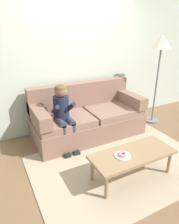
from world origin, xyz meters
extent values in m
plane|color=brown|center=(0.00, 0.00, 0.00)|extent=(10.00, 10.00, 0.00)
cube|color=beige|center=(0.00, 1.40, 1.40)|extent=(8.00, 0.10, 2.80)
cube|color=tan|center=(0.00, -0.25, 0.01)|extent=(2.62, 1.77, 0.01)
cube|color=#846051|center=(-0.01, 0.80, 0.19)|extent=(2.03, 0.90, 0.38)
cube|color=#886759|center=(-0.52, 0.75, 0.44)|extent=(0.98, 0.74, 0.12)
cube|color=#886759|center=(0.50, 0.75, 0.44)|extent=(0.98, 0.74, 0.12)
cube|color=#846051|center=(-0.01, 1.15, 0.73)|extent=(2.03, 0.20, 0.47)
cube|color=#846051|center=(-0.93, 0.80, 0.61)|extent=(0.20, 0.90, 0.22)
cube|color=#846051|center=(0.90, 0.80, 0.61)|extent=(0.20, 0.90, 0.22)
cube|color=#937551|center=(-0.03, -0.52, 0.37)|extent=(1.16, 0.48, 0.04)
cylinder|color=#937551|center=(-0.55, -0.70, 0.18)|extent=(0.04, 0.04, 0.35)
cylinder|color=#937551|center=(0.49, -0.70, 0.18)|extent=(0.04, 0.04, 0.35)
cylinder|color=#937551|center=(-0.55, -0.34, 0.18)|extent=(0.04, 0.04, 0.35)
cylinder|color=#937551|center=(0.49, -0.34, 0.18)|extent=(0.04, 0.04, 0.35)
cylinder|color=#1E2338|center=(-0.56, 0.72, 0.70)|extent=(0.26, 0.26, 0.40)
sphere|color=#846047|center=(-0.56, 0.70, 1.00)|extent=(0.21, 0.21, 0.21)
ellipsoid|color=brown|center=(-0.56, 0.70, 1.04)|extent=(0.20, 0.20, 0.12)
cylinder|color=#333847|center=(-0.64, 0.57, 0.51)|extent=(0.11, 0.30, 0.11)
cylinder|color=#333847|center=(-0.64, 0.42, 0.28)|extent=(0.09, 0.09, 0.44)
cube|color=black|center=(-0.64, 0.37, 0.03)|extent=(0.10, 0.20, 0.06)
cylinder|color=#1E2338|center=(-0.70, 0.62, 0.74)|extent=(0.07, 0.29, 0.23)
cylinder|color=#333847|center=(-0.48, 0.57, 0.51)|extent=(0.11, 0.30, 0.11)
cylinder|color=#333847|center=(-0.48, 0.42, 0.28)|extent=(0.09, 0.09, 0.44)
cube|color=black|center=(-0.48, 0.37, 0.03)|extent=(0.10, 0.20, 0.06)
cylinder|color=#1E2338|center=(-0.43, 0.62, 0.74)|extent=(0.07, 0.29, 0.23)
cylinder|color=white|center=(-0.19, -0.52, 0.40)|extent=(0.21, 0.21, 0.01)
torus|color=pink|center=(-0.19, -0.52, 0.42)|extent=(0.17, 0.17, 0.04)
cube|color=gold|center=(0.35, -0.04, 0.03)|extent=(0.16, 0.09, 0.05)
cylinder|color=gold|center=(0.27, -0.04, 0.03)|extent=(0.06, 0.06, 0.05)
cylinder|color=gold|center=(0.44, -0.04, 0.03)|extent=(0.06, 0.06, 0.05)
cylinder|color=slate|center=(1.54, 0.73, 0.01)|extent=(0.30, 0.30, 0.03)
cylinder|color=slate|center=(1.54, 0.73, 0.81)|extent=(0.04, 0.04, 1.57)
cone|color=beige|center=(1.54, 0.73, 1.68)|extent=(0.39, 0.39, 0.26)
camera|label=1|loc=(-1.60, -2.29, 1.95)|focal=32.77mm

